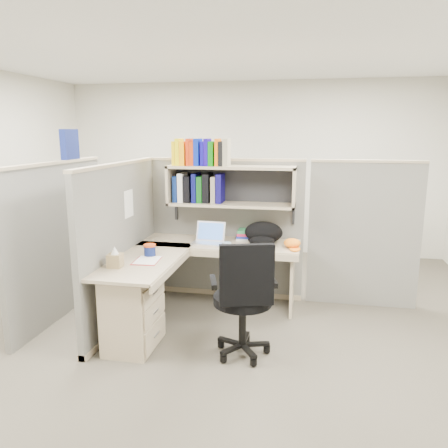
% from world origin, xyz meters
% --- Properties ---
extents(ground, '(6.00, 6.00, 0.00)m').
position_xyz_m(ground, '(0.00, 0.00, 0.00)').
color(ground, '#39342C').
rests_on(ground, ground).
extents(room_shell, '(6.00, 6.00, 6.00)m').
position_xyz_m(room_shell, '(0.00, 0.00, 1.62)').
color(room_shell, beige).
rests_on(room_shell, ground).
extents(cubicle, '(3.79, 1.84, 1.95)m').
position_xyz_m(cubicle, '(-0.37, 0.45, 0.91)').
color(cubicle, '#60605C').
rests_on(cubicle, ground).
extents(desk, '(1.74, 1.75, 0.73)m').
position_xyz_m(desk, '(-0.41, -0.29, 0.44)').
color(desk, '#9D8B70').
rests_on(desk, ground).
extents(laptop, '(0.35, 0.35, 0.23)m').
position_xyz_m(laptop, '(-0.12, 0.48, 0.85)').
color(laptop, silver).
rests_on(laptop, desk).
extents(backpack, '(0.42, 0.32, 0.24)m').
position_xyz_m(backpack, '(0.47, 0.57, 0.85)').
color(backpack, black).
rests_on(backpack, desk).
extents(orange_cap, '(0.24, 0.25, 0.10)m').
position_xyz_m(orange_cap, '(0.79, 0.50, 0.78)').
color(orange_cap, orange).
rests_on(orange_cap, desk).
extents(snack_canister, '(0.12, 0.12, 0.12)m').
position_xyz_m(snack_canister, '(-0.57, -0.09, 0.79)').
color(snack_canister, '#0E1A52').
rests_on(snack_canister, desk).
extents(tissue_box, '(0.13, 0.13, 0.19)m').
position_xyz_m(tissue_box, '(-0.74, -0.49, 0.83)').
color(tissue_box, '#9A8257').
rests_on(tissue_box, desk).
extents(mouse, '(0.11, 0.09, 0.04)m').
position_xyz_m(mouse, '(0.10, 0.49, 0.75)').
color(mouse, '#8EACC9').
rests_on(mouse, desk).
extents(paper_cup, '(0.09, 0.09, 0.10)m').
position_xyz_m(paper_cup, '(-0.04, 0.74, 0.78)').
color(paper_cup, white).
rests_on(paper_cup, desk).
extents(book_stack, '(0.17, 0.23, 0.11)m').
position_xyz_m(book_stack, '(0.24, 0.77, 0.78)').
color(book_stack, gray).
rests_on(book_stack, desk).
extents(loose_paper, '(0.23, 0.30, 0.00)m').
position_xyz_m(loose_paper, '(-0.54, -0.24, 0.73)').
color(loose_paper, white).
rests_on(loose_paper, desk).
extents(task_chair, '(0.60, 0.56, 1.06)m').
position_xyz_m(task_chair, '(0.43, -0.55, 0.38)').
color(task_chair, black).
rests_on(task_chair, ground).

